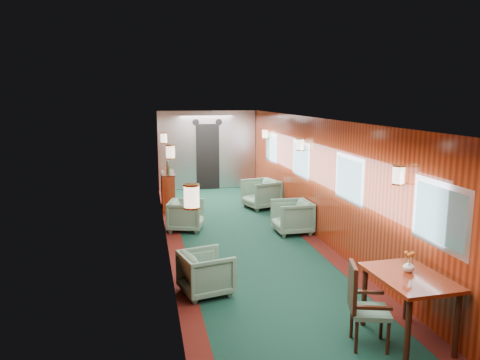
{
  "coord_description": "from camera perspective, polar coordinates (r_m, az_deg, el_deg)",
  "views": [
    {
      "loc": [
        -1.85,
        -8.22,
        2.82
      ],
      "look_at": [
        0.0,
        0.89,
        1.15
      ],
      "focal_mm": 35.0,
      "sensor_mm": 36.0,
      "label": 1
    }
  ],
  "objects": [
    {
      "name": "room",
      "position": [
        8.51,
        1.19,
        2.18
      ],
      "size": [
        12.0,
        12.1,
        2.4
      ],
      "color": "#0D3024",
      "rests_on": "ground"
    },
    {
      "name": "bulkhead",
      "position": [
        14.35,
        -3.99,
        3.61
      ],
      "size": [
        2.98,
        0.17,
        2.39
      ],
      "color": "#BABCC1",
      "rests_on": "ground"
    },
    {
      "name": "windows_right",
      "position": [
        9.2,
        9.92,
        1.47
      ],
      "size": [
        0.02,
        8.6,
        0.8
      ],
      "color": "#AFB1B6",
      "rests_on": "ground"
    },
    {
      "name": "wall_sconces",
      "position": [
        9.04,
        0.41,
        3.64
      ],
      "size": [
        2.97,
        7.97,
        0.25
      ],
      "color": "beige",
      "rests_on": "ground"
    },
    {
      "name": "dining_table",
      "position": [
        5.83,
        19.91,
        -12.06
      ],
      "size": [
        0.8,
        1.1,
        0.8
      ],
      "rotation": [
        0.0,
        0.0,
        0.05
      ],
      "color": "maroon",
      "rests_on": "ground"
    },
    {
      "name": "side_chair",
      "position": [
        5.62,
        14.67,
        -14.19
      ],
      "size": [
        0.53,
        0.55,
        0.98
      ],
      "rotation": [
        0.0,
        0.0,
        -0.28
      ],
      "color": "#204C3D",
      "rests_on": "ground"
    },
    {
      "name": "credenza",
      "position": [
        11.93,
        -8.8,
        -1.25
      ],
      "size": [
        0.33,
        1.05,
        1.21
      ],
      "color": "maroon",
      "rests_on": "ground"
    },
    {
      "name": "flower_vase",
      "position": [
        5.86,
        19.88,
        -9.84
      ],
      "size": [
        0.17,
        0.17,
        0.14
      ],
      "primitive_type": "imported",
      "rotation": [
        0.0,
        0.0,
        -0.28
      ],
      "color": "beige",
      "rests_on": "dining_table"
    },
    {
      "name": "armchair_left_near",
      "position": [
        6.87,
        -4.16,
        -11.22
      ],
      "size": [
        0.84,
        0.82,
        0.63
      ],
      "primitive_type": "imported",
      "rotation": [
        0.0,
        0.0,
        1.82
      ],
      "color": "#204C3D",
      "rests_on": "ground"
    },
    {
      "name": "armchair_left_far",
      "position": [
        10.03,
        -6.6,
        -4.29
      ],
      "size": [
        0.87,
        0.86,
        0.65
      ],
      "primitive_type": "imported",
      "rotation": [
        0.0,
        0.0,
        1.31
      ],
      "color": "#204C3D",
      "rests_on": "ground"
    },
    {
      "name": "armchair_right_near",
      "position": [
        9.82,
        6.37,
        -4.49
      ],
      "size": [
        0.77,
        0.75,
        0.69
      ],
      "primitive_type": "imported",
      "rotation": [
        0.0,
        0.0,
        -1.55
      ],
      "color": "#204C3D",
      "rests_on": "ground"
    },
    {
      "name": "armchair_right_far",
      "position": [
        11.9,
        2.58,
        -1.71
      ],
      "size": [
        1.0,
        0.99,
        0.74
      ],
      "primitive_type": "imported",
      "rotation": [
        0.0,
        0.0,
        -1.28
      ],
      "color": "#204C3D",
      "rests_on": "ground"
    }
  ]
}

